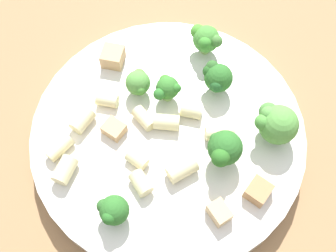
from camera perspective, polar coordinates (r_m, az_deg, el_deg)
ground_plane at (r=0.46m, az=0.00°, el=-2.19°), size 2.00×2.00×0.00m
pasta_bowl at (r=0.44m, az=0.00°, el=-1.26°), size 0.28×0.28×0.03m
broccoli_floret_0 at (r=0.43m, az=-0.08°, el=5.18°), size 0.03×0.02×0.03m
broccoli_floret_1 at (r=0.38m, az=-7.47°, el=-11.30°), size 0.03×0.03×0.03m
broccoli_floret_2 at (r=0.42m, az=14.44°, el=0.40°), size 0.04×0.04×0.04m
broccoli_floret_3 at (r=0.47m, az=5.14°, el=11.67°), size 0.03×0.03×0.04m
broccoli_floret_4 at (r=0.44m, az=6.67°, el=6.54°), size 0.03×0.03×0.04m
broccoli_floret_5 at (r=0.40m, az=7.67°, el=-3.08°), size 0.04×0.03×0.04m
broccoli_floret_6 at (r=0.44m, az=-4.09°, el=5.94°), size 0.03×0.03×0.03m
rigatoni_0 at (r=0.41m, az=-4.22°, el=-4.55°), size 0.02×0.02×0.01m
rigatoni_1 at (r=0.40m, az=-3.68°, el=-7.72°), size 0.03×0.02×0.02m
rigatoni_2 at (r=0.43m, az=3.16°, el=2.09°), size 0.02×0.03×0.02m
rigatoni_3 at (r=0.43m, az=-3.26°, el=1.05°), size 0.03×0.02×0.01m
rigatoni_4 at (r=0.43m, az=-11.52°, el=0.76°), size 0.03×0.03×0.02m
rigatoni_5 at (r=0.42m, az=-13.82°, el=-5.82°), size 0.03×0.03×0.02m
rigatoni_6 at (r=0.43m, az=-14.47°, el=-2.88°), size 0.03×0.03×0.01m
rigatoni_7 at (r=0.40m, az=2.05°, el=-5.84°), size 0.02×0.03×0.02m
rigatoni_8 at (r=0.42m, az=-0.24°, el=0.52°), size 0.02×0.03×0.02m
rigatoni_9 at (r=0.44m, az=-8.24°, el=3.47°), size 0.02×0.03×0.01m
rigatoni_10 at (r=0.42m, az=7.01°, el=-0.92°), size 0.02×0.03×0.01m
chicken_chunk_0 at (r=0.39m, az=6.97°, el=-11.56°), size 0.02×0.02×0.02m
chicken_chunk_1 at (r=0.41m, az=12.14°, el=-8.64°), size 0.03×0.03×0.01m
chicken_chunk_2 at (r=0.47m, az=-7.49°, el=9.29°), size 0.03×0.03×0.02m
chicken_chunk_3 at (r=0.43m, az=-7.33°, el=-0.38°), size 0.03×0.03×0.01m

